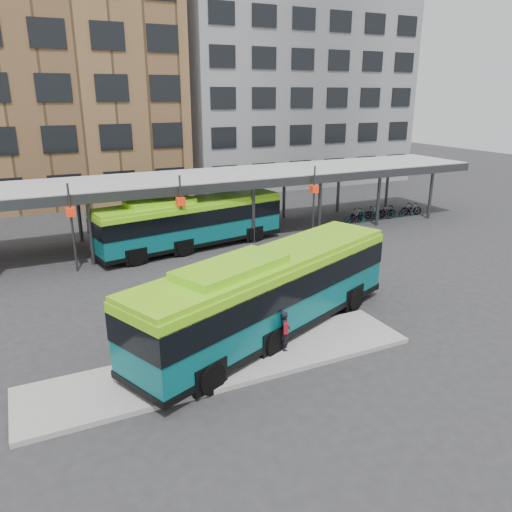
{
  "coord_description": "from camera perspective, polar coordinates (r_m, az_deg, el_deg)",
  "views": [
    {
      "loc": [
        -11.37,
        -17.52,
        9.22
      ],
      "look_at": [
        -1.49,
        2.88,
        1.8
      ],
      "focal_mm": 35.0,
      "sensor_mm": 36.0,
      "label": 1
    }
  ],
  "objects": [
    {
      "name": "canopy",
      "position": [
        32.86,
        -5.4,
        8.74
      ],
      "size": [
        40.0,
        6.53,
        4.8
      ],
      "color": "#999B9E",
      "rests_on": "ground"
    },
    {
      "name": "building_brick",
      "position": [
        49.57,
        -25.65,
        18.52
      ],
      "size": [
        26.0,
        14.0,
        22.0
      ],
      "primitive_type": "cube",
      "color": "brown",
      "rests_on": "ground"
    },
    {
      "name": "bus_front",
      "position": [
        19.56,
        1.53,
        -4.03
      ],
      "size": [
        12.92,
        7.44,
        3.54
      ],
      "rotation": [
        0.0,
        0.0,
        0.39
      ],
      "color": "#08575D",
      "rests_on": "ground"
    },
    {
      "name": "bus_rear",
      "position": [
        30.98,
        -7.53,
        3.95
      ],
      "size": [
        12.19,
        4.54,
        3.29
      ],
      "rotation": [
        0.0,
        0.0,
        0.17
      ],
      "color": "#08575D",
      "rests_on": "ground"
    },
    {
      "name": "ground",
      "position": [
        22.83,
        6.57,
        -5.82
      ],
      "size": [
        120.0,
        120.0,
        0.0
      ],
      "primitive_type": "plane",
      "color": "#28282B",
      "rests_on": "ground"
    },
    {
      "name": "boarding_island",
      "position": [
        18.13,
        -3.38,
        -12.15
      ],
      "size": [
        14.0,
        3.0,
        0.18
      ],
      "primitive_type": "cube",
      "color": "gray",
      "rests_on": "ground"
    },
    {
      "name": "pedestrian",
      "position": [
        18.48,
        3.34,
        -8.48
      ],
      "size": [
        0.55,
        0.65,
        1.52
      ],
      "rotation": [
        0.0,
        0.0,
        1.18
      ],
      "color": "black",
      "rests_on": "boarding_island"
    },
    {
      "name": "bike_rack",
      "position": [
        39.73,
        14.22,
        4.84
      ],
      "size": [
        7.31,
        1.45,
        1.0
      ],
      "color": "slate",
      "rests_on": "ground"
    },
    {
      "name": "building_grey",
      "position": [
        56.58,
        3.28,
        18.89
      ],
      "size": [
        24.0,
        14.0,
        20.0
      ],
      "primitive_type": "cube",
      "color": "slate",
      "rests_on": "ground"
    }
  ]
}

